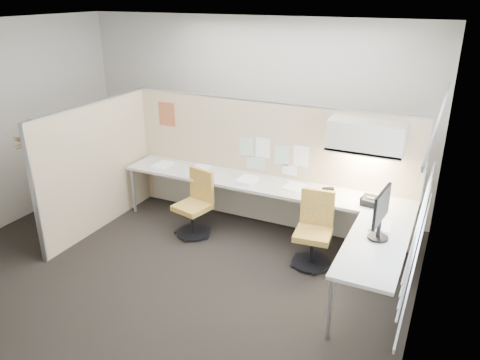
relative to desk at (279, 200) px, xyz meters
The scene contains 24 objects.
floor 1.58m from the desk, 129.58° to the right, with size 5.50×4.50×0.01m, color black.
ceiling 2.64m from the desk, 129.58° to the right, with size 5.50×4.50×0.01m, color white.
wall_back 1.66m from the desk, 129.62° to the left, with size 5.50×0.02×2.80m, color beige.
wall_right 2.28m from the desk, 31.75° to the right, with size 0.02×4.50×2.80m, color beige.
window_pane 2.32m from the desk, 32.11° to the right, with size 0.01×2.80×1.30m, color #98A3B1.
partition_back 0.67m from the desk, 128.75° to the left, with size 4.10×0.06×1.75m, color #C5AC88.
partition_left 2.52m from the desk, 165.56° to the right, with size 0.06×2.20×1.75m, color #C5AC88.
desk is the anchor object (origin of this frame).
overhead_bin 1.35m from the desk, 15.24° to the left, with size 0.90×0.36×0.38m, color beige.
task_light_strip 1.22m from the desk, 15.24° to the left, with size 0.60×0.06×0.02m, color #FFEABF.
pinned_papers 0.69m from the desk, 124.37° to the left, with size 1.01×0.00×0.47m.
poster 2.19m from the desk, 167.47° to the left, with size 0.28×0.00×0.35m, color orange.
chair_left 1.15m from the desk, 165.43° to the right, with size 0.50×0.52×0.89m.
chair_right 0.68m from the desk, 28.93° to the right, with size 0.48×0.49×0.91m.
monitor 1.61m from the desk, 27.98° to the right, with size 0.21×0.51×0.54m.
phone 1.14m from the desk, ahead, with size 0.23×0.22×0.12m.
stapler 0.62m from the desk, 20.39° to the left, with size 0.14×0.04×0.05m, color black.
tape_dispenser 0.66m from the desk, 21.83° to the left, with size 0.10×0.06×0.06m, color black.
coat_hook 3.08m from the desk, 147.70° to the right, with size 0.18×0.43×1.29m.
paper_stack_0 1.89m from the desk, behind, with size 0.23×0.30×0.02m, color white.
paper_stack_1 1.35m from the desk, behind, with size 0.23×0.30×0.02m, color white.
paper_stack_2 0.53m from the desk, 169.89° to the left, with size 0.23×0.30×0.05m, color white.
paper_stack_3 0.26m from the desk, 58.61° to the left, with size 0.23×0.30×0.01m, color white.
paper_stack_4 1.42m from the desk, 17.85° to the right, with size 0.23×0.30×0.02m, color white.
Camera 1 is at (2.85, -4.07, 3.14)m, focal length 35.00 mm.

